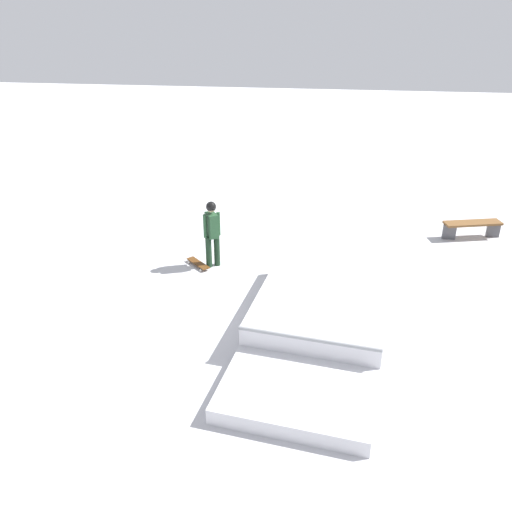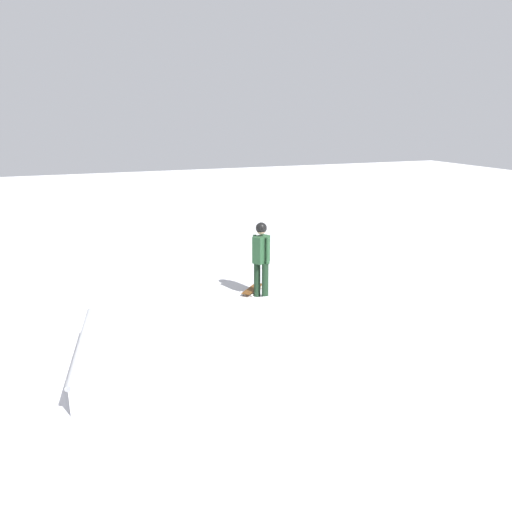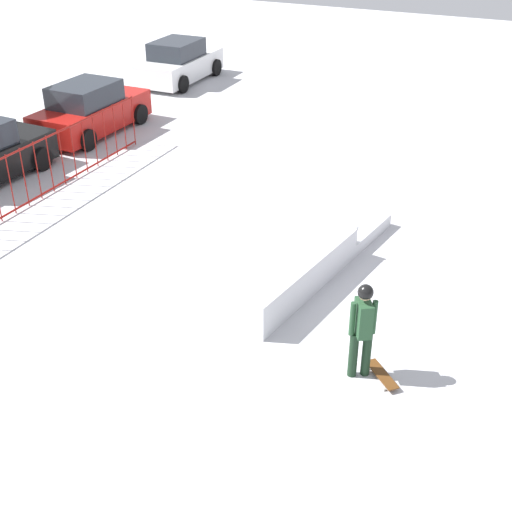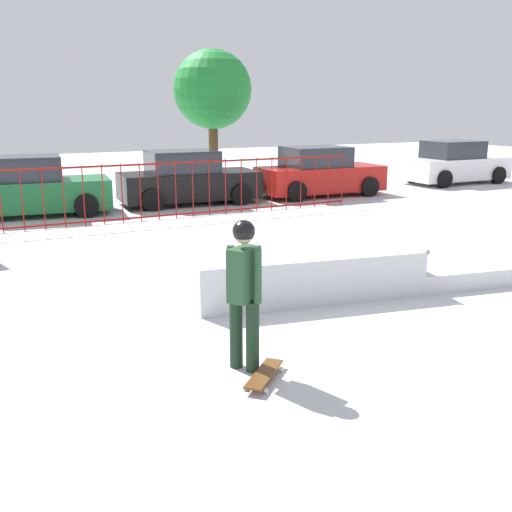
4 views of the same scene
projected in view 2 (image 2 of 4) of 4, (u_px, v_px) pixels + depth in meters
The scene contains 4 objects.
ground_plane at pixel (179, 379), 7.59m from camera, with size 60.00×60.00×0.00m, color silver.
skate_ramp at pixel (172, 357), 7.62m from camera, with size 5.72×3.37×0.74m.
skater at pixel (261, 254), 10.76m from camera, with size 0.44×0.39×1.73m.
skateboard at pixel (253, 289), 11.34m from camera, with size 0.70×0.71×0.09m.
Camera 2 is at (1.29, 6.75, 3.95)m, focal length 34.24 mm.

